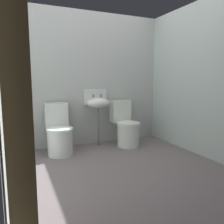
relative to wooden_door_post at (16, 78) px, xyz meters
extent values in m
cube|color=slate|center=(1.23, 1.14, -1.19)|extent=(3.05, 2.99, 0.08)
cube|color=#B7BCB8|center=(1.23, 2.49, 0.00)|extent=(3.05, 0.10, 2.31)
cube|color=#B4C3BD|center=(2.60, 1.24, 0.00)|extent=(0.10, 2.79, 2.31)
cube|color=#9F804A|center=(0.00, 0.00, 0.00)|extent=(0.15, 0.15, 2.31)
cylinder|color=white|center=(0.59, 2.00, -0.96)|extent=(0.39, 0.39, 0.38)
cylinder|color=white|center=(0.59, 2.00, -0.75)|extent=(0.41, 0.41, 0.04)
cube|color=white|center=(0.60, 2.30, -0.57)|extent=(0.36, 0.19, 0.40)
cylinder|color=white|center=(1.77, 2.00, -0.96)|extent=(0.40, 0.40, 0.38)
cylinder|color=white|center=(1.77, 2.00, -0.75)|extent=(0.42, 0.42, 0.04)
cube|color=white|center=(1.76, 2.30, -0.57)|extent=(0.37, 0.20, 0.40)
cylinder|color=#6E685C|center=(1.31, 2.25, -0.82)|extent=(0.04, 0.04, 0.66)
ellipsoid|color=white|center=(1.31, 2.25, -0.40)|extent=(0.40, 0.32, 0.18)
cube|color=white|center=(1.31, 2.41, -0.30)|extent=(0.42, 0.04, 0.28)
cylinder|color=#6E685C|center=(1.24, 2.31, -0.28)|extent=(0.04, 0.04, 0.06)
cylinder|color=#6E685C|center=(1.38, 2.31, -0.28)|extent=(0.04, 0.04, 0.06)
camera|label=1|loc=(-0.01, -1.37, -0.01)|focal=36.04mm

